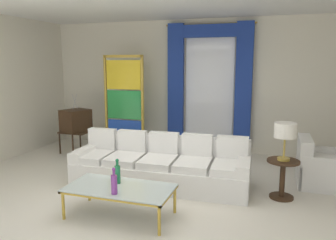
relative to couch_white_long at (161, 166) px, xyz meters
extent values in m
plane|color=silver|center=(0.02, -0.58, -0.31)|extent=(16.00, 16.00, 0.00)
cube|color=silver|center=(0.02, 2.48, 1.19)|extent=(8.00, 0.12, 3.00)
cube|color=white|center=(0.02, 0.22, 2.71)|extent=(8.00, 7.60, 0.04)
cube|color=white|center=(0.33, 2.40, 1.24)|extent=(1.10, 0.02, 2.50)
cylinder|color=gold|center=(0.33, 2.32, 2.55)|extent=(2.00, 0.04, 0.04)
cube|color=navy|center=(-0.44, 2.30, 1.24)|extent=(0.36, 0.12, 2.70)
cube|color=navy|center=(1.10, 2.30, 1.24)|extent=(0.36, 0.12, 2.70)
cube|color=navy|center=(0.33, 2.30, 2.41)|extent=(1.80, 0.10, 0.28)
cube|color=white|center=(0.00, -0.10, -0.12)|extent=(2.94, 1.03, 0.38)
cube|color=white|center=(-0.01, 0.27, 0.08)|extent=(2.91, 0.33, 0.78)
cube|color=white|center=(1.36, -0.04, -0.03)|extent=(0.24, 0.86, 0.56)
cube|color=white|center=(-1.35, -0.16, -0.03)|extent=(0.24, 0.86, 0.56)
cube|color=white|center=(1.17, -0.09, 0.13)|extent=(0.57, 0.76, 0.12)
cube|color=white|center=(1.15, 0.23, 0.35)|extent=(0.52, 0.16, 0.40)
cube|color=white|center=(0.59, -0.12, 0.13)|extent=(0.57, 0.76, 0.12)
cube|color=white|center=(0.57, 0.20, 0.35)|extent=(0.52, 0.16, 0.40)
cube|color=white|center=(0.01, -0.15, 0.13)|extent=(0.57, 0.76, 0.12)
cube|color=white|center=(-0.01, 0.17, 0.35)|extent=(0.52, 0.16, 0.40)
cube|color=white|center=(-0.57, -0.17, 0.13)|extent=(0.57, 0.76, 0.12)
cube|color=white|center=(-0.59, 0.15, 0.35)|extent=(0.52, 0.16, 0.40)
cube|color=white|center=(-1.15, -0.20, 0.13)|extent=(0.57, 0.76, 0.12)
cube|color=white|center=(-1.17, 0.12, 0.35)|extent=(0.52, 0.16, 0.40)
cube|color=silver|center=(-0.13, -1.30, 0.09)|extent=(1.41, 0.71, 0.02)
cube|color=gold|center=(-0.13, -0.97, 0.07)|extent=(1.41, 0.04, 0.03)
cube|color=gold|center=(-0.13, -1.64, 0.07)|extent=(1.41, 0.04, 0.03)
cube|color=gold|center=(-0.81, -1.30, 0.07)|extent=(0.04, 0.71, 0.03)
cube|color=gold|center=(0.56, -1.30, 0.07)|extent=(0.04, 0.71, 0.03)
cylinder|color=gold|center=(-0.79, -0.99, -0.12)|extent=(0.04, 0.04, 0.38)
cylinder|color=gold|center=(0.54, -0.99, -0.12)|extent=(0.04, 0.04, 0.38)
cylinder|color=gold|center=(-0.79, -1.62, -0.12)|extent=(0.04, 0.04, 0.38)
cylinder|color=gold|center=(0.54, -1.62, -0.12)|extent=(0.04, 0.04, 0.38)
cylinder|color=#753384|center=(-0.09, -1.54, 0.23)|extent=(0.08, 0.08, 0.24)
cylinder|color=#753384|center=(-0.09, -1.54, 0.38)|extent=(0.04, 0.04, 0.06)
sphere|color=#753384|center=(-0.09, -1.54, 0.43)|extent=(0.05, 0.05, 0.05)
cylinder|color=#196B3D|center=(-0.22, -1.18, 0.23)|extent=(0.08, 0.08, 0.24)
cylinder|color=#196B3D|center=(-0.22, -1.18, 0.38)|extent=(0.04, 0.04, 0.06)
sphere|color=#196B3D|center=(-0.22, -1.18, 0.43)|extent=(0.05, 0.05, 0.05)
cube|color=#382314|center=(-2.47, 1.24, 0.19)|extent=(0.62, 0.54, 0.03)
cylinder|color=#382314|center=(-2.79, 1.05, -0.06)|extent=(0.04, 0.04, 0.50)
cylinder|color=#382314|center=(-2.60, 1.58, -0.06)|extent=(0.04, 0.04, 0.50)
cylinder|color=#382314|center=(-2.33, 0.89, -0.06)|extent=(0.04, 0.04, 0.50)
cylinder|color=#382314|center=(-2.14, 1.42, -0.06)|extent=(0.04, 0.04, 0.50)
cube|color=#382314|center=(-2.47, 1.24, 0.45)|extent=(0.64, 0.69, 0.48)
cube|color=black|center=(-2.69, 1.31, 0.47)|extent=(0.14, 0.37, 0.30)
cylinder|color=gold|center=(-2.71, 1.24, 0.28)|extent=(0.02, 0.04, 0.04)
cylinder|color=gold|center=(-2.66, 1.39, 0.28)|extent=(0.02, 0.04, 0.04)
cylinder|color=silver|center=(-2.47, 1.24, 0.87)|extent=(0.05, 0.13, 0.34)
cylinder|color=silver|center=(-2.47, 1.24, 0.87)|extent=(0.05, 0.13, 0.34)
cube|color=white|center=(2.61, 0.76, -0.11)|extent=(0.80, 0.80, 0.40)
cube|color=white|center=(2.61, 0.76, 0.14)|extent=(0.69, 0.69, 0.10)
cube|color=white|center=(2.29, 0.76, 0.09)|extent=(0.20, 0.80, 0.80)
cube|color=white|center=(2.61, 1.08, -0.02)|extent=(0.74, 0.18, 0.58)
cube|color=white|center=(2.61, 0.44, -0.02)|extent=(0.74, 0.18, 0.58)
cube|color=gold|center=(-1.90, 1.62, 0.79)|extent=(0.05, 0.05, 2.20)
cube|color=gold|center=(-1.00, 1.62, 0.79)|extent=(0.05, 0.05, 2.20)
cube|color=gold|center=(-1.45, 1.62, 1.86)|extent=(0.90, 0.05, 0.06)
cube|color=gold|center=(-1.45, 1.62, -0.26)|extent=(0.90, 0.05, 0.10)
cube|color=#1E47B7|center=(-1.45, 1.62, 0.13)|extent=(0.82, 0.02, 0.64)
cube|color=#238E3D|center=(-1.45, 1.62, 0.79)|extent=(0.82, 0.02, 0.64)
cube|color=yellow|center=(-1.45, 1.62, 1.46)|extent=(0.82, 0.02, 0.64)
cylinder|color=beige|center=(-1.06, 1.35, -0.28)|extent=(0.16, 0.16, 0.06)
ellipsoid|color=#235B79|center=(-1.06, 1.35, -0.17)|extent=(0.18, 0.32, 0.20)
sphere|color=#235B79|center=(-1.06, 1.49, -0.06)|extent=(0.09, 0.09, 0.09)
cone|color=gold|center=(-1.06, 1.55, -0.06)|extent=(0.02, 0.04, 0.02)
cone|color=#2B663D|center=(-1.06, 1.17, -0.07)|extent=(0.44, 0.40, 0.50)
cylinder|color=#382314|center=(1.94, 0.01, 0.27)|extent=(0.48, 0.48, 0.03)
cylinder|color=#382314|center=(1.94, 0.01, -0.02)|extent=(0.08, 0.08, 0.55)
cylinder|color=#382314|center=(1.94, 0.01, -0.29)|extent=(0.36, 0.36, 0.03)
cylinder|color=#B29338|center=(1.94, 0.01, 0.31)|extent=(0.18, 0.18, 0.04)
cylinder|color=#B29338|center=(1.94, 0.01, 0.51)|extent=(0.03, 0.03, 0.36)
cylinder|color=white|center=(1.94, 0.01, 0.75)|extent=(0.32, 0.32, 0.22)
camera|label=1|loc=(1.77, -5.06, 1.73)|focal=35.34mm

